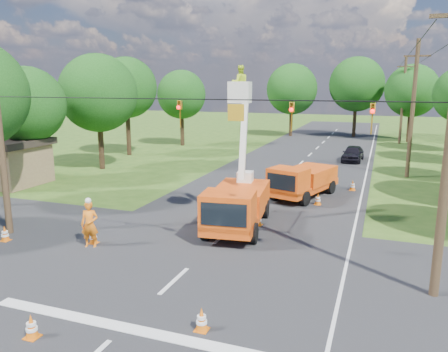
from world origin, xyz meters
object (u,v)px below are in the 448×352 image
at_px(traffic_cone_1, 202,320).
at_px(traffic_cone_2, 258,219).
at_px(pole_right_mid, 413,108).
at_px(tree_far_b, 357,84).
at_px(bucket_truck, 237,197).
at_px(distant_car, 353,153).
at_px(traffic_cone_5, 5,234).
at_px(traffic_cone_7, 353,185).
at_px(shed, 4,161).
at_px(traffic_cone_4, 93,236).
at_px(tree_left_e, 126,88).
at_px(tree_far_c, 412,91).
at_px(tree_left_d, 98,93).
at_px(second_truck, 302,180).
at_px(pole_right_far, 403,99).
at_px(tree_left_c, 27,105).
at_px(traffic_cone_0, 31,327).
at_px(traffic_cone_3, 318,199).
at_px(pole_left, 0,138).
at_px(tree_far_a, 292,89).
at_px(ground_worker, 90,224).
at_px(tree_left_f, 182,95).

bearing_deg(traffic_cone_1, traffic_cone_2, 96.09).
bearing_deg(traffic_cone_2, pole_right_mid, 63.74).
bearing_deg(tree_far_b, bucket_truck, -93.81).
distance_m(distant_car, traffic_cone_5, 29.63).
bearing_deg(traffic_cone_7, shed, -165.07).
relative_size(traffic_cone_5, traffic_cone_7, 1.00).
distance_m(traffic_cone_4, pole_right_mid, 24.43).
distance_m(bucket_truck, tree_left_e, 25.14).
relative_size(traffic_cone_4, tree_far_c, 0.08).
relative_size(distant_car, pole_right_mid, 0.42).
distance_m(tree_left_d, tree_far_c, 36.46).
height_order(second_truck, pole_right_far, pole_right_far).
bearing_deg(shed, tree_left_c, 33.69).
height_order(shed, tree_left_e, tree_left_e).
xyz_separation_m(pole_right_mid, pole_right_far, (0.00, 20.00, 0.00)).
bearing_deg(traffic_cone_5, traffic_cone_0, -39.56).
relative_size(traffic_cone_0, pole_right_mid, 0.07).
height_order(traffic_cone_3, tree_far_b, tree_far_b).
xyz_separation_m(tree_left_c, tree_far_c, (26.00, 33.00, 0.62)).
relative_size(traffic_cone_1, tree_far_b, 0.07).
distance_m(bucket_truck, tree_left_c, 17.87).
xyz_separation_m(pole_right_far, tree_far_b, (-5.50, 5.00, 1.70)).
xyz_separation_m(traffic_cone_7, tree_left_c, (-21.46, -5.12, 5.08)).
relative_size(distant_car, traffic_cone_2, 5.89).
xyz_separation_m(traffic_cone_5, tree_left_e, (-7.96, 22.90, 6.13)).
distance_m(pole_left, tree_left_c, 11.44).
bearing_deg(pole_right_far, tree_far_c, 63.43).
xyz_separation_m(bucket_truck, traffic_cone_2, (0.83, 0.81, -1.25)).
bearing_deg(tree_far_b, traffic_cone_2, -92.70).
bearing_deg(distant_car, tree_left_e, -166.86).
bearing_deg(traffic_cone_4, tree_far_a, 90.03).
xyz_separation_m(traffic_cone_7, tree_far_a, (-9.96, 28.88, 5.83)).
bearing_deg(tree_left_d, tree_far_a, 70.35).
xyz_separation_m(second_truck, tree_left_d, (-17.17, 3.83, 5.02)).
distance_m(pole_right_far, tree_far_c, 2.43).
relative_size(pole_left, tree_left_e, 0.96).
xyz_separation_m(ground_worker, tree_left_e, (-11.95, 22.18, 5.47)).
bearing_deg(traffic_cone_1, traffic_cone_3, 85.27).
bearing_deg(second_truck, tree_far_a, 120.05).
relative_size(second_truck, tree_left_e, 0.64).
bearing_deg(traffic_cone_4, pole_right_far, 71.31).
bearing_deg(traffic_cone_3, pole_left, -142.52).
relative_size(traffic_cone_3, tree_left_f, 0.08).
height_order(traffic_cone_5, pole_right_mid, pole_right_mid).
relative_size(pole_right_mid, tree_left_f, 1.19).
distance_m(ground_worker, traffic_cone_7, 17.35).
height_order(pole_right_far, tree_left_e, pole_right_far).
bearing_deg(traffic_cone_0, tree_left_e, 117.32).
bearing_deg(distant_car, traffic_cone_3, -89.99).
distance_m(distant_car, traffic_cone_2, 20.92).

